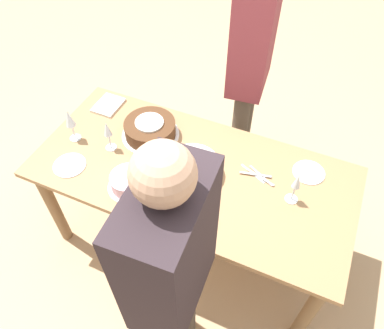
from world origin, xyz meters
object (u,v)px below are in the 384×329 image
(cake_center_white, at_px, (192,168))
(wine_glass_extra, at_px, (297,183))
(cake_back_decorated, at_px, (129,182))
(person_cutting, at_px, (252,56))
(wine_glass_near, at_px, (70,120))
(person_watching, at_px, (172,270))
(cake_front_chocolate, at_px, (150,129))
(wine_glass_far, at_px, (107,131))

(cake_center_white, height_order, wine_glass_extra, wine_glass_extra)
(cake_back_decorated, bearing_deg, wine_glass_extra, -161.61)
(person_cutting, bearing_deg, cake_center_white, -9.73)
(wine_glass_near, relative_size, person_watching, 0.13)
(wine_glass_extra, height_order, person_watching, person_watching)
(cake_center_white, height_order, person_watching, person_watching)
(wine_glass_near, bearing_deg, cake_back_decorated, 158.98)
(cake_center_white, bearing_deg, cake_front_chocolate, -25.90)
(person_watching, bearing_deg, wine_glass_near, 53.78)
(cake_center_white, relative_size, wine_glass_extra, 1.64)
(cake_back_decorated, bearing_deg, cake_center_white, -140.34)
(cake_front_chocolate, bearing_deg, wine_glass_extra, 172.20)
(cake_front_chocolate, relative_size, wine_glass_near, 1.60)
(wine_glass_extra, xyz_separation_m, person_cutting, (0.49, -0.74, 0.13))
(cake_center_white, distance_m, person_watching, 0.71)
(wine_glass_extra, bearing_deg, person_watching, 64.84)
(cake_back_decorated, relative_size, wine_glass_extra, 1.12)
(cake_back_decorated, xyz_separation_m, person_watching, (-0.47, 0.43, 0.22))
(wine_glass_near, height_order, person_watching, person_watching)
(wine_glass_near, bearing_deg, wine_glass_extra, -176.22)
(wine_glass_near, bearing_deg, person_watching, 146.88)
(cake_back_decorated, relative_size, wine_glass_near, 1.08)
(cake_center_white, distance_m, person_cutting, 0.82)
(cake_back_decorated, distance_m, wine_glass_far, 0.32)
(cake_back_decorated, height_order, person_cutting, person_cutting)
(cake_back_decorated, height_order, wine_glass_near, wine_glass_near)
(cake_center_white, bearing_deg, wine_glass_extra, -174.99)
(wine_glass_far, relative_size, person_cutting, 0.12)
(wine_glass_extra, bearing_deg, cake_back_decorated, 18.39)
(cake_back_decorated, relative_size, person_watching, 0.14)
(cake_center_white, distance_m, wine_glass_far, 0.51)
(person_cutting, bearing_deg, wine_glass_near, -49.83)
(wine_glass_extra, xyz_separation_m, person_watching, (0.33, 0.69, 0.13))
(wine_glass_far, xyz_separation_m, person_cutting, (-0.54, -0.80, 0.14))
(cake_back_decorated, xyz_separation_m, wine_glass_far, (0.24, -0.20, 0.09))
(wine_glass_extra, bearing_deg, wine_glass_far, 3.55)
(cake_center_white, bearing_deg, person_watching, 107.56)
(cake_center_white, distance_m, wine_glass_near, 0.74)
(wine_glass_far, xyz_separation_m, person_watching, (-0.70, 0.63, 0.13))
(cake_center_white, xyz_separation_m, cake_front_chocolate, (0.34, -0.17, 0.01))
(wine_glass_near, xyz_separation_m, wine_glass_far, (-0.23, -0.02, -0.01))
(person_cutting, xyz_separation_m, person_watching, (-0.16, 1.43, -0.01))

